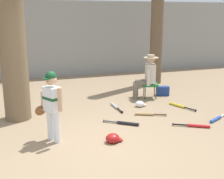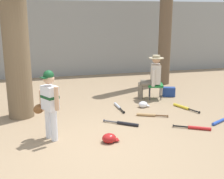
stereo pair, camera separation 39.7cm
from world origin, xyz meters
The scene contains 15 objects.
ground_plane centered at (0.00, 0.00, 0.00)m, with size 60.00×60.00×0.00m, color #937A5B.
concrete_back_wall centered at (0.00, 6.45, 1.37)m, with size 18.00×0.36×2.73m, color gray.
tree_behind_spectator centered at (3.12, 4.26, 2.69)m, with size 0.62×0.62×6.02m.
young_ballplayer centered at (-0.78, 0.64, 0.74)m, with size 0.50×0.53×1.31m.
folding_stool centered at (2.15, 2.65, 0.36)m, with size 0.50×0.50×0.41m.
seated_spectator centered at (2.06, 2.68, 0.64)m, with size 0.68×0.53×1.20m.
handbag_beside_stool centered at (2.62, 2.76, 0.13)m, with size 0.34×0.18×0.26m, color navy.
bat_black_composite centered at (0.76, 0.97, 0.03)m, with size 0.67×0.51×0.07m.
bat_red_barrel centered at (2.09, 0.37, 0.03)m, with size 0.69×0.42×0.07m.
bat_blue_youth centered at (2.77, 0.57, 0.03)m, with size 0.69×0.38×0.07m.
bat_aluminum_silver centered at (0.94, 2.11, 0.03)m, with size 0.08×0.75×0.07m.
bat_yellow_trainer centered at (2.48, 1.66, 0.03)m, with size 0.34×0.77×0.07m.
bat_wood_tan centered at (1.44, 1.34, 0.03)m, with size 0.68×0.35×0.07m.
batting_helmet_red centered at (0.23, 0.23, 0.08)m, with size 0.31×0.24×0.18m.
batting_helmet_white centered at (1.56, 2.01, 0.07)m, with size 0.27×0.21×0.16m.
Camera 1 is at (-1.35, -4.41, 2.26)m, focal length 46.79 mm.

